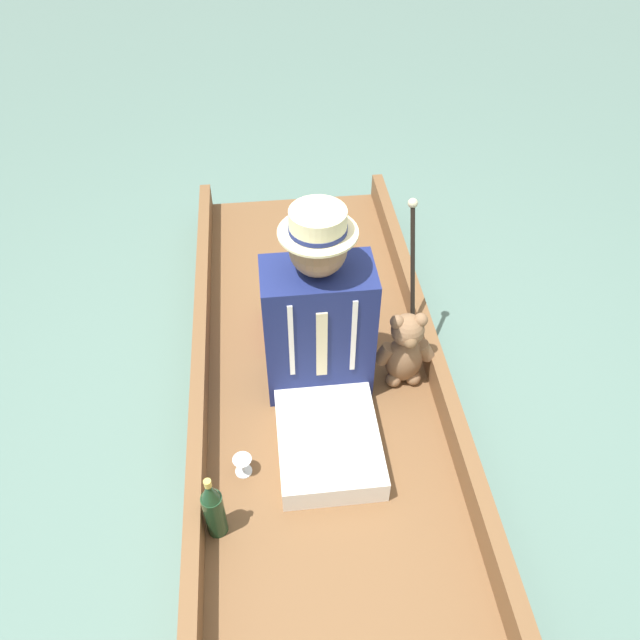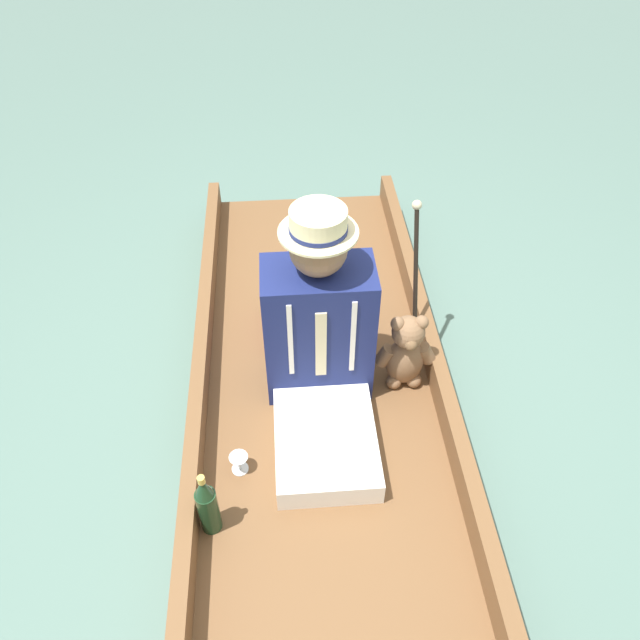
# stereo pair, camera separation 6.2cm
# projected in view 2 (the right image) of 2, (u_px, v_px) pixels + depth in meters

# --- Properties ---
(ground_plane) EXTENTS (16.00, 16.00, 0.00)m
(ground_plane) POSITION_uv_depth(u_px,v_px,m) (320.00, 413.00, 2.85)
(ground_plane) COLOR slate
(punt_boat) EXTENTS (1.10, 3.07, 0.29)m
(punt_boat) POSITION_uv_depth(u_px,v_px,m) (320.00, 401.00, 2.79)
(punt_boat) COLOR brown
(punt_boat) RESTS_ON ground_plane
(seat_cushion) EXTENTS (0.44, 0.31, 0.14)m
(seat_cushion) POSITION_uv_depth(u_px,v_px,m) (313.00, 319.00, 2.98)
(seat_cushion) COLOR #6B3875
(seat_cushion) RESTS_ON punt_boat
(seated_person) EXTENTS (0.45, 0.78, 0.91)m
(seated_person) POSITION_uv_depth(u_px,v_px,m) (321.00, 341.00, 2.51)
(seated_person) COLOR white
(seated_person) RESTS_ON punt_boat
(teddy_bear) EXTENTS (0.27, 0.16, 0.39)m
(teddy_bear) POSITION_uv_depth(u_px,v_px,m) (406.00, 353.00, 2.67)
(teddy_bear) COLOR #846042
(teddy_bear) RESTS_ON punt_boat
(wine_glass) EXTENTS (0.07, 0.07, 0.09)m
(wine_glass) POSITION_uv_depth(u_px,v_px,m) (239.00, 461.00, 2.43)
(wine_glass) COLOR silver
(wine_glass) RESTS_ON punt_boat
(walking_cane) EXTENTS (0.04, 0.34, 0.68)m
(walking_cane) POSITION_uv_depth(u_px,v_px,m) (416.00, 268.00, 2.74)
(walking_cane) COLOR black
(walking_cane) RESTS_ON punt_boat
(champagne_bottle) EXTENTS (0.08, 0.08, 0.33)m
(champagne_bottle) POSITION_uv_depth(u_px,v_px,m) (207.00, 505.00, 2.19)
(champagne_bottle) COLOR #19381E
(champagne_bottle) RESTS_ON punt_boat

